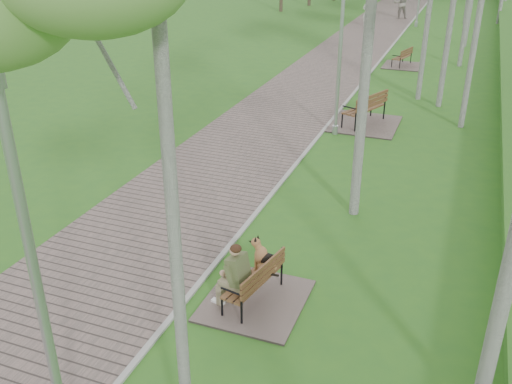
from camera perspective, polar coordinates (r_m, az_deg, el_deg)
walkway at (r=25.60m, az=7.65°, el=12.33°), size 3.50×67.00×0.04m
kerb at (r=25.26m, az=11.58°, el=11.88°), size 0.10×67.00×0.05m
bench_main at (r=9.62m, az=-0.66°, el=-9.04°), size 1.63×1.81×1.42m
bench_second at (r=18.30m, az=10.70°, el=7.37°), size 2.07×2.30×1.27m
bench_third at (r=26.29m, az=14.34°, el=12.48°), size 1.57×1.74×0.96m
lamp_post_near at (r=6.36m, az=-20.60°, el=-11.06°), size 0.19×0.19×4.81m
lamp_post_second at (r=16.79m, az=8.34°, el=12.64°), size 0.18×0.18×4.58m
pedestrian_near at (r=35.72m, az=11.08°, el=17.19°), size 0.65×0.48×1.62m
pedestrian_far at (r=39.11m, az=14.30°, el=17.83°), size 1.11×0.97×1.92m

